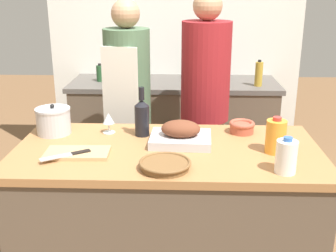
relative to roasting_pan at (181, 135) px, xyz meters
name	(u,v)px	position (x,y,z in m)	size (l,w,h in m)	color
kitchen_island	(167,225)	(-0.07, -0.07, -0.50)	(1.57, 0.76, 0.91)	brown
back_counter	(174,131)	(-0.07, 1.47, -0.50)	(1.77, 0.60, 0.91)	brown
back_wall	(175,34)	(-0.07, 1.82, 0.32)	(2.27, 0.10, 2.55)	silver
roasting_pan	(181,135)	(0.00, 0.00, 0.00)	(0.33, 0.26, 0.13)	#BCBCC1
wicker_basket	(166,165)	(-0.07, -0.32, -0.03)	(0.24, 0.24, 0.04)	brown
cutting_board	(77,153)	(-0.51, -0.17, -0.04)	(0.32, 0.18, 0.02)	tan
stock_pot	(54,121)	(-0.71, 0.13, 0.03)	(0.19, 0.19, 0.17)	#B7B7BC
mixing_bowl	(242,127)	(0.34, 0.18, -0.01)	(0.14, 0.14, 0.07)	#A84C38
juice_jug	(276,136)	(0.47, -0.11, 0.04)	(0.10, 0.10, 0.18)	orange
milk_jug	(286,157)	(0.47, -0.34, 0.03)	(0.09, 0.09, 0.17)	white
wine_bottle_green	(142,117)	(-0.21, 0.12, 0.06)	(0.08, 0.08, 0.27)	black
wine_glass_left	(108,119)	(-0.40, 0.15, 0.03)	(0.07, 0.07, 0.11)	silver
knife_chef	(67,155)	(-0.54, -0.23, -0.03)	(0.22, 0.16, 0.01)	#B7B7BC
stand_mixer	(209,64)	(0.23, 1.50, 0.10)	(0.18, 0.14, 0.36)	#333842
condiment_bottle_tall	(100,73)	(-0.70, 1.46, 0.02)	(0.06, 0.06, 0.15)	#234C28
condiment_bottle_short	(259,74)	(0.62, 1.33, 0.05)	(0.06, 0.06, 0.22)	#B28E2D
condiment_bottle_extra	(196,73)	(0.12, 1.36, 0.05)	(0.07, 0.07, 0.22)	#234C28
person_cook_aproned	(128,106)	(-0.37, 0.71, -0.06)	(0.31, 0.33, 1.62)	beige
person_cook_guest	(205,102)	(0.16, 0.77, -0.03)	(0.34, 0.34, 1.67)	beige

